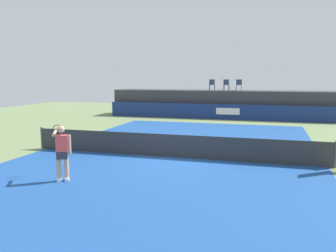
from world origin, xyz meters
TOP-DOWN VIEW (x-y plane):
  - ground_plane at (0.00, 3.00)m, footprint 48.00×48.00m
  - court_inner at (0.00, 0.00)m, footprint 12.00×22.00m
  - sponsor_wall at (0.00, 13.50)m, footprint 18.00×0.22m
  - spectator_platform at (0.00, 15.30)m, footprint 18.00×2.80m
  - spectator_chair_far_left at (-0.78, 15.07)m, footprint 0.47×0.47m
  - spectator_chair_left at (0.38, 15.12)m, footprint 0.45×0.45m
  - spectator_chair_center at (1.37, 15.39)m, footprint 0.47×0.47m
  - tennis_net at (0.00, 0.00)m, footprint 12.40×0.02m
  - net_post_near at (-6.20, 0.00)m, footprint 0.10×0.10m
  - net_post_far at (6.20, 0.00)m, footprint 0.10×0.10m
  - tennis_player at (-2.42, -4.14)m, footprint 1.06×1.04m
  - tennis_ball at (-0.71, 4.59)m, footprint 0.07×0.07m

SIDE VIEW (x-z plane):
  - ground_plane at x=0.00m, z-range 0.00..0.00m
  - court_inner at x=0.00m, z-range 0.00..0.00m
  - tennis_ball at x=-0.71m, z-range 0.00..0.07m
  - tennis_net at x=0.00m, z-range 0.00..0.95m
  - net_post_near at x=-6.20m, z-range 0.00..1.00m
  - net_post_far at x=6.20m, z-range 0.00..1.00m
  - sponsor_wall at x=0.00m, z-range 0.00..1.20m
  - tennis_player at x=-2.42m, z-range 0.07..1.84m
  - spectator_platform at x=0.00m, z-range 0.00..2.20m
  - spectator_chair_far_left at x=-0.78m, z-range 2.25..3.14m
  - spectator_chair_left at x=0.38m, z-range 2.25..3.14m
  - spectator_chair_center at x=1.37m, z-range 2.25..3.14m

